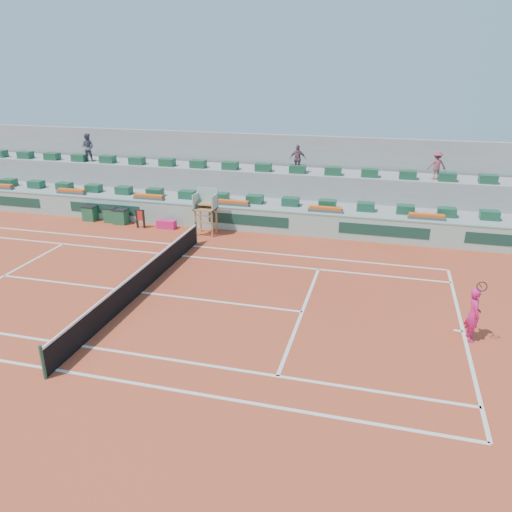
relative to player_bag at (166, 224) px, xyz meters
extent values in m
plane|color=#A2381F|center=(2.45, -7.78, -0.23)|extent=(90.00, 90.00, 0.00)
cube|color=#989895|center=(2.45, 2.92, 0.37)|extent=(36.00, 4.00, 1.20)
cube|color=#989895|center=(2.45, 4.52, 1.07)|extent=(36.00, 2.40, 2.60)
cube|color=#989895|center=(2.45, 6.12, 1.97)|extent=(36.00, 0.40, 4.40)
cube|color=#D31B6B|center=(0.00, 0.00, 0.00)|extent=(1.02, 0.45, 0.45)
imported|color=#51525F|center=(-7.01, 4.11, 3.24)|extent=(0.92, 0.76, 1.73)
imported|color=#795060|center=(6.42, 4.00, 3.15)|extent=(0.94, 0.45, 1.56)
imported|color=#8A454F|center=(13.87, 4.17, 3.13)|extent=(1.08, 0.77, 1.52)
cube|color=silver|center=(14.33, -7.78, -0.22)|extent=(0.12, 10.97, 0.01)
cube|color=silver|center=(2.45, -13.26, -0.22)|extent=(23.77, 0.12, 0.01)
cube|color=silver|center=(2.45, -2.29, -0.22)|extent=(23.77, 0.12, 0.01)
cube|color=silver|center=(2.45, -11.89, -0.22)|extent=(23.77, 0.12, 0.01)
cube|color=silver|center=(2.45, -3.66, -0.22)|extent=(23.77, 0.12, 0.01)
cube|color=silver|center=(-3.95, -7.78, -0.22)|extent=(0.12, 8.23, 0.01)
cube|color=silver|center=(8.85, -7.78, -0.22)|extent=(0.12, 8.23, 0.01)
cube|color=silver|center=(2.45, -7.78, -0.22)|extent=(12.80, 0.12, 0.01)
cube|color=silver|center=(14.18, -7.78, -0.22)|extent=(0.30, 0.12, 0.01)
cube|color=black|center=(2.45, -7.78, 0.23)|extent=(0.03, 11.87, 0.92)
cube|color=white|center=(2.45, -7.78, 0.73)|extent=(0.06, 11.87, 0.07)
cylinder|color=#214D34|center=(2.45, -13.71, 0.32)|extent=(0.10, 0.10, 1.10)
cylinder|color=#214D34|center=(2.45, -1.84, 0.32)|extent=(0.10, 0.10, 1.10)
cube|color=#8FB4A2|center=(2.45, 0.72, 0.37)|extent=(36.00, 0.30, 1.20)
cube|color=gray|center=(2.45, 0.72, 1.00)|extent=(36.00, 0.34, 0.06)
cube|color=#153A2D|center=(-10.55, 0.56, 0.42)|extent=(4.40, 0.02, 0.56)
cube|color=#153A2D|center=(-4.05, 0.56, 0.42)|extent=(4.40, 0.02, 0.56)
cube|color=#153A2D|center=(4.45, 0.56, 0.42)|extent=(4.40, 0.02, 0.56)
cube|color=#153A2D|center=(11.45, 0.56, 0.42)|extent=(4.40, 0.02, 0.56)
cube|color=#986339|center=(2.00, -0.73, 0.45)|extent=(0.08, 0.08, 1.35)
cube|color=#986339|center=(2.90, -0.73, 0.45)|extent=(0.08, 0.08, 1.35)
cube|color=#986339|center=(2.00, -0.03, 0.45)|extent=(0.08, 0.08, 1.35)
cube|color=#986339|center=(2.90, -0.03, 0.45)|extent=(0.08, 0.08, 1.35)
cube|color=#986339|center=(2.45, -0.38, 1.16)|extent=(1.10, 0.90, 0.08)
cube|color=#8FB4A2|center=(2.45, 0.00, 1.67)|extent=(1.10, 0.08, 1.00)
cube|color=#8FB4A2|center=(1.93, -0.38, 1.52)|extent=(0.06, 0.90, 0.80)
cube|color=#8FB4A2|center=(2.97, -0.38, 1.52)|extent=(0.06, 0.90, 0.80)
cube|color=#986339|center=(2.45, -0.28, 1.40)|extent=(0.80, 0.60, 0.08)
cube|color=#986339|center=(2.45, -0.73, 0.12)|extent=(0.90, 0.08, 0.06)
cube|color=#986339|center=(2.45, -0.73, 0.52)|extent=(0.90, 0.08, 0.06)
cube|color=#986339|center=(2.45, -0.73, 0.87)|extent=(0.90, 0.08, 0.06)
cube|color=#194B31|center=(-11.55, 2.02, 1.19)|extent=(0.90, 0.60, 0.44)
cube|color=#194B31|center=(-9.55, 2.02, 1.19)|extent=(0.90, 0.60, 0.44)
cube|color=#194B31|center=(-7.55, 2.02, 1.19)|extent=(0.90, 0.60, 0.44)
cube|color=#194B31|center=(-5.55, 2.02, 1.19)|extent=(0.90, 0.60, 0.44)
cube|color=#194B31|center=(-3.55, 2.02, 1.19)|extent=(0.90, 0.60, 0.44)
cube|color=#194B31|center=(-1.55, 2.02, 1.19)|extent=(0.90, 0.60, 0.44)
cube|color=#194B31|center=(0.45, 2.02, 1.19)|extent=(0.90, 0.60, 0.44)
cube|color=#194B31|center=(2.45, 2.02, 1.19)|extent=(0.90, 0.60, 0.44)
cube|color=#194B31|center=(4.45, 2.02, 1.19)|extent=(0.90, 0.60, 0.44)
cube|color=#194B31|center=(6.45, 2.02, 1.19)|extent=(0.90, 0.60, 0.44)
cube|color=#194B31|center=(8.45, 2.02, 1.19)|extent=(0.90, 0.60, 0.44)
cube|color=#194B31|center=(10.45, 2.02, 1.19)|extent=(0.90, 0.60, 0.44)
cube|color=#194B31|center=(12.45, 2.02, 1.19)|extent=(0.90, 0.60, 0.44)
cube|color=#194B31|center=(14.45, 2.02, 1.19)|extent=(0.90, 0.60, 0.44)
cube|color=#194B31|center=(16.45, 2.02, 1.19)|extent=(0.90, 0.60, 0.44)
cube|color=#194B31|center=(-13.55, 3.92, 2.59)|extent=(0.90, 0.60, 0.44)
cube|color=#194B31|center=(-11.55, 3.92, 2.59)|extent=(0.90, 0.60, 0.44)
cube|color=#194B31|center=(-9.55, 3.92, 2.59)|extent=(0.90, 0.60, 0.44)
cube|color=#194B31|center=(-7.55, 3.92, 2.59)|extent=(0.90, 0.60, 0.44)
cube|color=#194B31|center=(-5.55, 3.92, 2.59)|extent=(0.90, 0.60, 0.44)
cube|color=#194B31|center=(-3.55, 3.92, 2.59)|extent=(0.90, 0.60, 0.44)
cube|color=#194B31|center=(-1.55, 3.92, 2.59)|extent=(0.90, 0.60, 0.44)
cube|color=#194B31|center=(0.45, 3.92, 2.59)|extent=(0.90, 0.60, 0.44)
cube|color=#194B31|center=(2.45, 3.92, 2.59)|extent=(0.90, 0.60, 0.44)
cube|color=#194B31|center=(4.45, 3.92, 2.59)|extent=(0.90, 0.60, 0.44)
cube|color=#194B31|center=(6.45, 3.92, 2.59)|extent=(0.90, 0.60, 0.44)
cube|color=#194B31|center=(8.45, 3.92, 2.59)|extent=(0.90, 0.60, 0.44)
cube|color=#194B31|center=(10.45, 3.92, 2.59)|extent=(0.90, 0.60, 0.44)
cube|color=#194B31|center=(12.45, 3.92, 2.59)|extent=(0.90, 0.60, 0.44)
cube|color=#194B31|center=(14.45, 3.92, 2.59)|extent=(0.90, 0.60, 0.44)
cube|color=#194B31|center=(16.45, 3.92, 2.59)|extent=(0.90, 0.60, 0.44)
cube|color=#4D4D4D|center=(-11.55, 1.22, 1.05)|extent=(1.80, 0.36, 0.16)
cube|color=#E45013|center=(-11.55, 1.22, 1.19)|extent=(1.70, 0.32, 0.12)
cube|color=#4D4D4D|center=(-6.55, 1.22, 1.05)|extent=(1.80, 0.36, 0.16)
cube|color=#E45013|center=(-6.55, 1.22, 1.19)|extent=(1.70, 0.32, 0.12)
cube|color=#4D4D4D|center=(-1.55, 1.22, 1.05)|extent=(1.80, 0.36, 0.16)
cube|color=#E45013|center=(-1.55, 1.22, 1.19)|extent=(1.70, 0.32, 0.12)
cube|color=#4D4D4D|center=(3.45, 1.22, 1.05)|extent=(1.80, 0.36, 0.16)
cube|color=#E45013|center=(3.45, 1.22, 1.19)|extent=(1.70, 0.32, 0.12)
cube|color=#4D4D4D|center=(8.45, 1.22, 1.05)|extent=(1.80, 0.36, 0.16)
cube|color=#E45013|center=(8.45, 1.22, 1.19)|extent=(1.70, 0.32, 0.12)
cube|color=#4D4D4D|center=(13.45, 1.22, 1.05)|extent=(1.80, 0.36, 0.16)
cube|color=#E45013|center=(13.45, 1.22, 1.19)|extent=(1.70, 0.32, 0.12)
cube|color=#1B5332|center=(-2.81, 0.12, 0.17)|extent=(0.71, 0.61, 0.80)
cube|color=black|center=(-2.81, 0.12, 0.59)|extent=(0.75, 0.65, 0.04)
cube|color=#1B5332|center=(-3.48, 0.28, 0.17)|extent=(0.71, 0.61, 0.80)
cube|color=black|center=(-3.48, 0.28, 0.59)|extent=(0.75, 0.65, 0.04)
cube|color=#1B5332|center=(-4.83, 0.25, 0.17)|extent=(0.71, 0.60, 0.80)
cube|color=black|center=(-4.83, 0.25, 0.59)|extent=(0.75, 0.64, 0.04)
cube|color=black|center=(-1.58, -0.30, 0.27)|extent=(0.09, 0.09, 1.00)
cube|color=black|center=(-1.18, -0.30, 0.27)|extent=(0.09, 0.09, 1.00)
cube|color=black|center=(-1.38, -0.30, 0.77)|extent=(0.54, 0.07, 0.06)
cube|color=red|center=(-1.38, -0.32, 0.47)|extent=(0.40, 0.04, 0.56)
imported|color=#D31B6B|center=(14.46, -8.25, 0.69)|extent=(0.54, 0.73, 1.82)
cylinder|color=black|center=(14.46, -8.55, 1.82)|extent=(0.03, 0.35, 0.09)
torus|color=black|center=(14.46, -8.77, 1.89)|extent=(0.31, 0.08, 0.31)
camera|label=1|loc=(11.36, -23.79, 8.23)|focal=35.00mm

